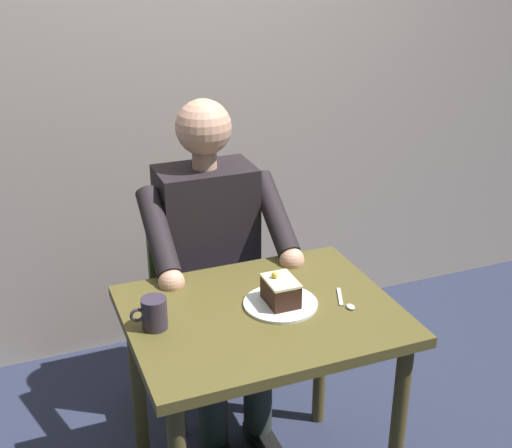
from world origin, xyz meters
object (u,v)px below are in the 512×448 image
at_px(coffee_cup, 154,313).
at_px(cake_slice, 281,291).
at_px(dining_table, 262,341).
at_px(dessert_spoon, 346,302).
at_px(seated_person, 214,265).
at_px(chair, 202,284).

bearing_deg(coffee_cup, cake_slice, 177.43).
relative_size(dining_table, dessert_spoon, 5.94).
height_order(seated_person, dessert_spoon, seated_person).
relative_size(dining_table, coffee_cup, 7.45).
bearing_deg(dessert_spoon, coffee_cup, -8.02).
distance_m(cake_slice, coffee_cup, 0.40).
distance_m(chair, coffee_cup, 0.77).
relative_size(chair, dessert_spoon, 6.43).
distance_m(dining_table, cake_slice, 0.18).
distance_m(dining_table, seated_person, 0.49).
relative_size(dining_table, seated_person, 0.65).
bearing_deg(seated_person, dining_table, 90.00).
bearing_deg(chair, seated_person, 90.00).
relative_size(cake_slice, dessert_spoon, 0.89).
distance_m(dining_table, chair, 0.67).
bearing_deg(chair, coffee_cup, 61.95).
bearing_deg(cake_slice, dessert_spoon, 161.42).
height_order(chair, cake_slice, chair).
bearing_deg(coffee_cup, dining_table, 175.66).
distance_m(cake_slice, dessert_spoon, 0.21).
height_order(seated_person, coffee_cup, seated_person).
bearing_deg(dining_table, cake_slice, -173.65).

